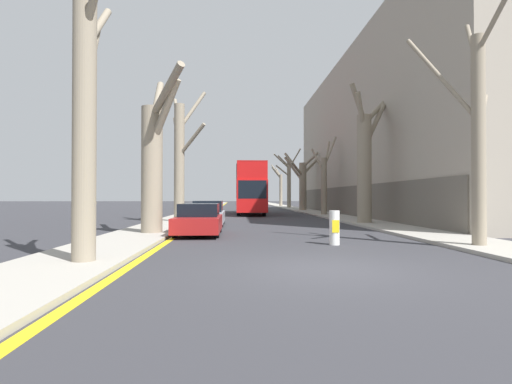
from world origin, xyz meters
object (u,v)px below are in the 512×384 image
(street_tree_left_2, at_px, (180,156))
(street_tree_right_3, at_px, (302,181))
(double_decker_bus, at_px, (250,187))
(parked_car_1, at_px, (208,214))
(street_tree_right_4, at_px, (288,180))
(traffic_bollard, at_px, (334,228))
(street_tree_left_1, at_px, (154,159))
(street_tree_right_1, at_px, (365,159))
(street_tree_right_0, at_px, (477,130))
(parked_car_0, at_px, (199,220))
(street_tree_left_0, at_px, (86,109))
(street_tree_right_5, at_px, (280,188))
(street_tree_right_2, at_px, (324,181))

(street_tree_left_2, bearing_deg, street_tree_right_3, 61.24)
(double_decker_bus, xyz_separation_m, parked_car_1, (-2.90, -14.59, -1.93))
(street_tree_right_4, bearing_deg, traffic_bollard, -95.58)
(street_tree_left_1, distance_m, street_tree_right_1, 12.66)
(street_tree_left_2, xyz_separation_m, parked_car_1, (1.91, -2.24, -3.49))
(street_tree_right_0, height_order, parked_car_0, street_tree_right_0)
(street_tree_left_0, relative_size, street_tree_right_1, 0.93)
(street_tree_right_5, bearing_deg, street_tree_right_2, -89.71)
(street_tree_left_1, bearing_deg, street_tree_right_3, 68.50)
(street_tree_right_3, distance_m, street_tree_right_4, 11.45)
(street_tree_right_0, height_order, traffic_bollard, street_tree_right_0)
(street_tree_right_0, relative_size, street_tree_right_3, 1.11)
(street_tree_left_1, bearing_deg, street_tree_left_2, 89.97)
(double_decker_bus, bearing_deg, parked_car_0, -98.13)
(street_tree_right_0, xyz_separation_m, street_tree_right_1, (0.09, 11.03, 0.13))
(street_tree_right_0, height_order, street_tree_right_1, street_tree_right_1)
(street_tree_left_1, height_order, street_tree_right_3, street_tree_left_1)
(street_tree_left_2, height_order, street_tree_right_1, street_tree_left_2)
(traffic_bollard, bearing_deg, street_tree_right_0, -15.56)
(street_tree_right_2, height_order, street_tree_right_3, street_tree_right_2)
(street_tree_right_5, bearing_deg, double_decker_bus, -101.83)
(street_tree_left_2, xyz_separation_m, street_tree_right_4, (11.03, 31.67, -0.12))
(street_tree_right_4, xyz_separation_m, parked_car_0, (-9.12, -39.62, -3.40))
(street_tree_right_5, distance_m, parked_car_1, 45.08)
(street_tree_left_0, height_order, traffic_bollard, street_tree_left_0)
(street_tree_left_0, xyz_separation_m, street_tree_left_1, (0.06, 7.50, -0.47))
(street_tree_right_3, bearing_deg, street_tree_left_1, -111.50)
(street_tree_left_2, bearing_deg, parked_car_0, -76.51)
(street_tree_left_1, bearing_deg, street_tree_right_0, -24.28)
(street_tree_right_2, distance_m, traffic_bollard, 21.59)
(street_tree_left_0, relative_size, parked_car_0, 1.81)
(street_tree_right_0, distance_m, parked_car_0, 10.82)
(street_tree_right_1, bearing_deg, parked_car_1, -177.93)
(street_tree_left_1, distance_m, street_tree_right_3, 30.32)
(street_tree_left_0, xyz_separation_m, traffic_bollard, (6.85, 3.71, -3.10))
(double_decker_bus, bearing_deg, street_tree_right_2, -26.15)
(street_tree_right_2, relative_size, traffic_bollard, 6.04)
(street_tree_right_1, bearing_deg, street_tree_right_0, -90.47)
(street_tree_left_2, distance_m, street_tree_right_2, 14.53)
(street_tree_right_0, xyz_separation_m, street_tree_right_2, (0.15, 22.18, -0.72))
(street_tree_right_4, relative_size, parked_car_0, 2.00)
(street_tree_right_2, relative_size, double_decker_bus, 0.64)
(street_tree_right_2, distance_m, parked_car_0, 19.66)
(parked_car_0, xyz_separation_m, parked_car_1, (0.00, 5.71, 0.02))
(street_tree_left_2, xyz_separation_m, street_tree_right_5, (10.98, 41.84, -0.94))
(parked_car_1, xyz_separation_m, traffic_bollard, (4.87, -9.52, -0.08))
(street_tree_right_1, height_order, parked_car_1, street_tree_right_1)
(street_tree_right_0, distance_m, street_tree_right_3, 33.18)
(street_tree_right_1, height_order, street_tree_right_3, street_tree_right_1)
(street_tree_left_2, distance_m, street_tree_right_3, 23.10)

